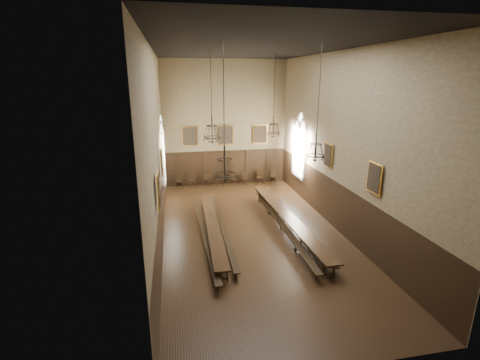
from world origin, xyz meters
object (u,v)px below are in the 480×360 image
object	(u,v)px
bench_left_outer	(204,233)
chandelier_back_left	(212,132)
bench_right_inner	(281,225)
chandelier_front_right	(316,147)
chair_1	(193,183)
chair_4	(234,181)
table_left	(213,230)
bench_right_outer	(301,226)
chair_5	(245,181)
chair_6	(260,179)
chair_7	(273,178)
chair_0	(179,183)
chair_2	(206,182)
chandelier_back_right	(273,127)
table_right	(288,223)
chair_3	(221,181)
bench_left_inner	(223,229)
chandelier_front_left	(225,167)

from	to	relation	value
bench_left_outer	chandelier_back_left	size ratio (longest dim) A/B	2.20
bench_right_inner	chandelier_front_right	world-z (taller)	chandelier_front_right
bench_right_inner	chair_1	xyz separation A→B (m)	(-4.08, 8.51, 0.01)
chair_4	chandelier_front_right	size ratio (longest dim) A/B	0.21
table_left	bench_right_outer	world-z (taller)	table_left
chair_5	chandelier_front_right	world-z (taller)	chandelier_front_right
chair_6	chair_7	world-z (taller)	chair_7
bench_right_inner	chair_0	xyz separation A→B (m)	(-5.04, 8.59, 0.01)
bench_right_inner	chandelier_back_left	distance (m)	6.11
bench_left_outer	chair_6	bearing A→B (deg)	60.13
chair_4	bench_right_inner	bearing A→B (deg)	-100.69
chair_1	chair_2	xyz separation A→B (m)	(1.01, 0.06, -0.04)
bench_right_inner	chair_0	bearing A→B (deg)	120.38
chandelier_back_right	bench_left_outer	bearing A→B (deg)	-146.08
table_right	chair_0	xyz separation A→B (m)	(-5.40, 8.64, -0.09)
chair_6	chandelier_back_right	bearing A→B (deg)	-83.54
chair_7	chair_3	bearing A→B (deg)	-165.99
chair_1	bench_right_inner	bearing A→B (deg)	-50.45
table_left	bench_left_inner	distance (m)	0.62
bench_right_outer	chandelier_front_left	xyz separation A→B (m)	(-4.34, -2.51, 4.01)
table_right	bench_left_outer	bearing A→B (deg)	-177.91
chair_1	chair_3	size ratio (longest dim) A/B	1.02
chair_3	chair_2	bearing A→B (deg)	-163.96
chandelier_back_left	chair_7	bearing A→B (deg)	49.83
chair_3	chair_6	bearing A→B (deg)	16.89
bench_left_outer	bench_right_outer	size ratio (longest dim) A/B	1.09
chair_4	chair_6	distance (m)	2.00
table_right	chair_0	size ratio (longest dim) A/B	9.96
bench_right_inner	bench_right_outer	distance (m)	1.04
chair_0	bench_left_inner	bearing A→B (deg)	-77.78
bench_right_inner	bench_left_outer	bearing A→B (deg)	-177.01
table_right	chandelier_back_right	world-z (taller)	chandelier_back_right
bench_right_outer	chandelier_front_right	size ratio (longest dim) A/B	2.00
chair_3	chair_4	bearing A→B (deg)	13.95
bench_right_outer	chair_2	xyz separation A→B (m)	(-4.09, 8.76, 0.00)
table_left	bench_left_outer	distance (m)	0.45
table_right	bench_right_outer	size ratio (longest dim) A/B	1.12
chair_2	chandelier_front_right	distance (m)	12.66
chair_4	chandelier_back_left	world-z (taller)	chandelier_back_left
chandelier_front_right	bench_left_inner	bearing A→B (deg)	141.48
chair_4	chandelier_front_right	bearing A→B (deg)	-99.59
chair_6	chandelier_front_right	xyz separation A→B (m)	(-0.44, -11.15, 4.61)
bench_right_outer	chair_3	world-z (taller)	chair_3
chandelier_back_right	chandelier_back_left	bearing A→B (deg)	-174.02
chair_2	chair_7	bearing A→B (deg)	18.22
chair_6	bench_right_outer	bearing A→B (deg)	-76.05
bench_right_inner	chair_2	distance (m)	9.10
bench_right_outer	chandelier_front_left	bearing A→B (deg)	-149.97
table_left	chair_3	size ratio (longest dim) A/B	9.08
chair_1	chair_4	size ratio (longest dim) A/B	1.06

